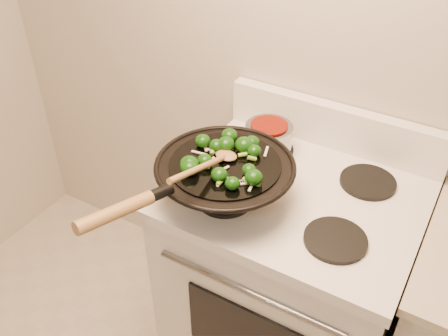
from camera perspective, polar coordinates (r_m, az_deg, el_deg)
The scene contains 5 objects.
stove at distance 1.92m, azimuth 7.23°, elevation -12.94°, with size 0.78×0.67×1.08m.
wok at distance 1.50m, azimuth -0.03°, elevation -1.27°, with size 0.42×0.69×0.20m.
stirfry at distance 1.46m, azimuth 0.06°, elevation 1.35°, with size 0.27×0.26×0.05m.
wooden_spoon at distance 1.41m, azimuth -1.43°, elevation 0.64°, with size 0.07×0.30×0.11m.
saucepan at distance 1.73m, azimuth 5.10°, elevation 3.57°, with size 0.16×0.26×0.10m.
Camera 1 is at (0.22, 0.00, 1.94)m, focal length 40.00 mm.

